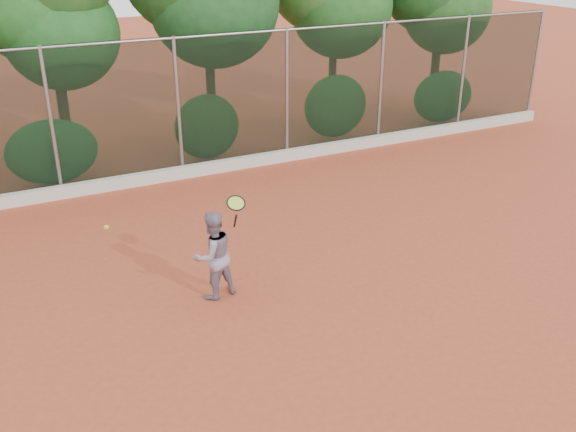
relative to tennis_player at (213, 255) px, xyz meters
name	(u,v)px	position (x,y,z in m)	size (l,w,h in m)	color
ground	(315,305)	(1.39, -1.05, -0.78)	(80.00, 80.00, 0.00)	#AB4428
concrete_curb	(185,172)	(1.39, 5.77, -0.63)	(24.00, 0.20, 0.30)	beige
tennis_player	(213,255)	(0.00, 0.00, 0.00)	(0.76, 0.59, 1.57)	gray
chainlink_fence	(178,104)	(1.39, 5.95, 1.07)	(24.09, 0.09, 3.50)	black
tennis_racket	(236,205)	(0.44, -0.02, 0.84)	(0.36, 0.33, 0.60)	black
tennis_ball_in_flight	(106,227)	(-1.75, -0.43, 1.07)	(0.07, 0.07, 0.07)	gold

